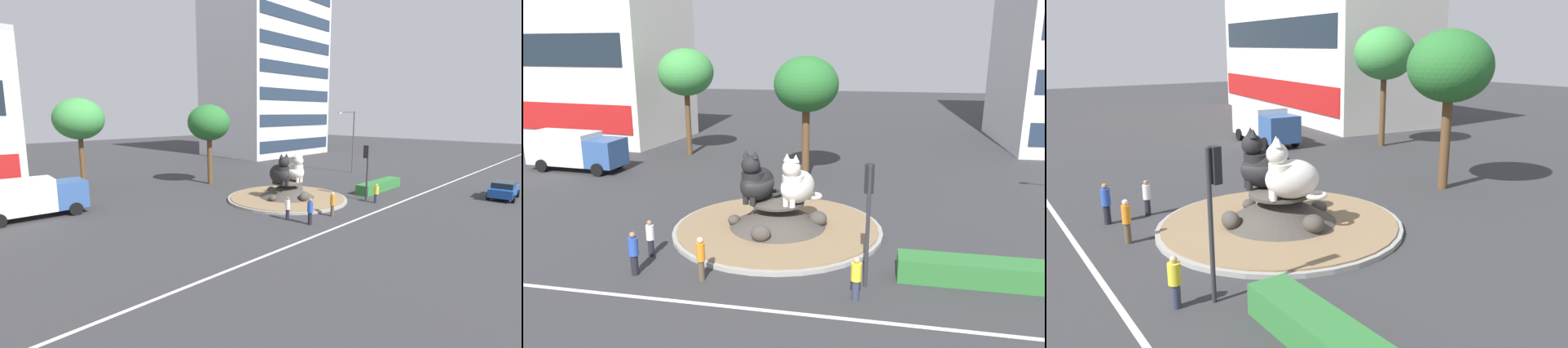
{
  "view_description": "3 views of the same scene",
  "coord_description": "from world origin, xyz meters",
  "views": [
    {
      "loc": [
        -23.1,
        -19.55,
        7.16
      ],
      "look_at": [
        -2.19,
        0.91,
        2.3
      ],
      "focal_mm": 25.42,
      "sensor_mm": 36.0,
      "label": 1
    },
    {
      "loc": [
        4.62,
        -21.39,
        8.42
      ],
      "look_at": [
        0.14,
        0.81,
        2.58
      ],
      "focal_mm": 33.56,
      "sensor_mm": 36.0,
      "label": 2
    },
    {
      "loc": [
        17.04,
        -10.48,
        7.21
      ],
      "look_at": [
        0.38,
        1.06,
        2.15
      ],
      "focal_mm": 35.7,
      "sensor_mm": 36.0,
      "label": 3
    }
  ],
  "objects": [
    {
      "name": "broadleaf_tree_behind_island",
      "position": [
        -10.67,
        15.38,
        6.58
      ],
      "size": [
        4.33,
        4.33,
        8.47
      ],
      "color": "brown",
      "rests_on": "ground"
    },
    {
      "name": "delivery_box_truck",
      "position": [
        -16.62,
        8.91,
        1.51
      ],
      "size": [
        7.02,
        3.09,
        2.71
      ],
      "rotation": [
        0.0,
        0.0,
        -0.07
      ],
      "color": "#335693",
      "rests_on": "ground"
    },
    {
      "name": "roundabout_island",
      "position": [
        0.01,
        -0.0,
        0.52
      ],
      "size": [
        9.89,
        9.89,
        1.47
      ],
      "color": "gray",
      "rests_on": "ground"
    },
    {
      "name": "cat_statue_black",
      "position": [
        -0.98,
        -0.15,
        2.39
      ],
      "size": [
        2.16,
        2.62,
        2.52
      ],
      "rotation": [
        0.0,
        0.0,
        -1.84
      ],
      "color": "black",
      "rests_on": "roundabout_island"
    },
    {
      "name": "pedestrian_orange_shirt",
      "position": [
        -1.72,
        -5.62,
        0.92
      ],
      "size": [
        0.32,
        0.32,
        1.71
      ],
      "rotation": [
        0.0,
        0.0,
        2.2
      ],
      "color": "brown",
      "rests_on": "ground"
    },
    {
      "name": "traffic_light_mast",
      "position": [
        4.31,
        -4.8,
        3.19
      ],
      "size": [
        0.34,
        0.46,
        4.55
      ],
      "rotation": [
        0.0,
        0.0,
        1.67
      ],
      "color": "#2D2D33",
      "rests_on": "ground"
    },
    {
      "name": "shophouse_block",
      "position": [
        -27.94,
        21.97,
        6.95
      ],
      "size": [
        28.27,
        13.47,
        18.79
      ],
      "rotation": [
        0.0,
        0.0,
        -0.12
      ],
      "color": "silver",
      "rests_on": "ground"
    },
    {
      "name": "lane_centreline",
      "position": [
        0.0,
        -7.29,
        0.0
      ],
      "size": [
        112.0,
        0.2,
        0.01
      ],
      "primitive_type": "cube",
      "color": "silver",
      "rests_on": "ground"
    },
    {
      "name": "clipped_hedge_strip",
      "position": [
        8.7,
        -3.85,
        0.45
      ],
      "size": [
        6.45,
        1.2,
        0.9
      ],
      "primitive_type": "cube",
      "color": "#2D7033",
      "rests_on": "ground"
    },
    {
      "name": "pedestrian_yellow_shirt",
      "position": [
        4.02,
        -5.95,
        0.82
      ],
      "size": [
        0.37,
        0.37,
        1.57
      ],
      "rotation": [
        0.0,
        0.0,
        6.25
      ],
      "color": "#33384C",
      "rests_on": "ground"
    },
    {
      "name": "second_tree_near_tower",
      "position": [
        -0.25,
        10.03,
        6.14
      ],
      "size": [
        4.2,
        4.2,
        7.99
      ],
      "color": "brown",
      "rests_on": "ground"
    },
    {
      "name": "pedestrian_white_shirt",
      "position": [
        -4.57,
        -3.95,
        0.83
      ],
      "size": [
        0.33,
        0.33,
        1.57
      ],
      "rotation": [
        0.0,
        0.0,
        5.52
      ],
      "color": "black",
      "rests_on": "ground"
    },
    {
      "name": "pedestrian_blue_shirt",
      "position": [
        -4.38,
        -5.69,
        0.92
      ],
      "size": [
        0.37,
        0.37,
        1.74
      ],
      "rotation": [
        0.0,
        0.0,
        0.85
      ],
      "color": "black",
      "rests_on": "ground"
    },
    {
      "name": "ground_plane",
      "position": [
        0.0,
        0.0,
        0.0
      ],
      "size": [
        160.0,
        160.0,
        0.0
      ],
      "primitive_type": "plane",
      "color": "#333335"
    },
    {
      "name": "cat_statue_white",
      "position": [
        0.93,
        -0.14,
        2.35
      ],
      "size": [
        2.24,
        2.51,
        2.42
      ],
      "rotation": [
        0.0,
        0.0,
        -1.94
      ],
      "color": "silver",
      "rests_on": "roundabout_island"
    }
  ]
}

